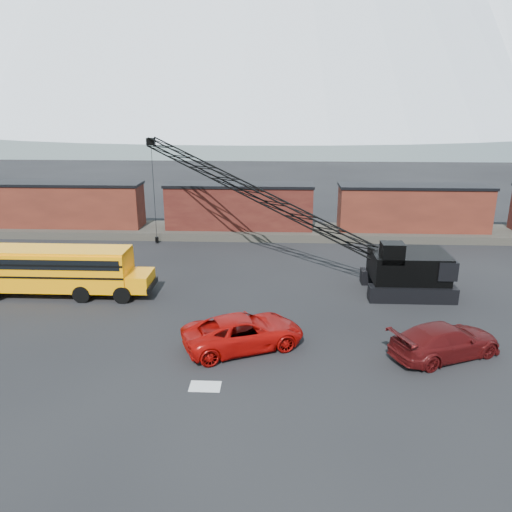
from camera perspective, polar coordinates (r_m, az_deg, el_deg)
The scene contains 10 objects.
ground at distance 26.75m, azimuth -5.66°, elevation -10.02°, with size 160.00×160.00×0.00m, color black.
gravel_berm at distance 47.13m, azimuth -1.90°, elevation 2.83°, with size 120.00×5.00×0.70m, color #413E35.
boxcar_west_near at distance 50.44m, azimuth -20.46°, elevation 5.53°, with size 13.70×3.10×4.17m.
boxcar_mid at distance 46.58m, azimuth -1.93°, elevation 5.71°, with size 13.70×3.10×4.17m.
boxcar_east_near at distance 48.03m, azimuth 17.55°, elevation 5.26°, with size 13.70×3.10×4.17m.
snow_patch at distance 23.24m, azimuth -5.84°, elevation -14.61°, with size 1.40×0.90×0.02m, color silver.
school_bus at distance 34.72m, azimuth -21.67°, elevation -1.41°, with size 11.65×2.65×3.19m.
red_pickup at distance 25.98m, azimuth -1.43°, elevation -8.66°, with size 2.89×6.27×1.74m, color #A90B08.
maroon_suv at distance 26.86m, azimuth 20.83°, elevation -9.03°, with size 2.38×5.85×1.70m, color #490D0D.
crawler_crane at distance 37.45m, azimuth -0.26°, elevation 7.23°, with size 22.60×13.40×9.39m.
Camera 1 is at (3.70, -23.42, 12.37)m, focal length 35.00 mm.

